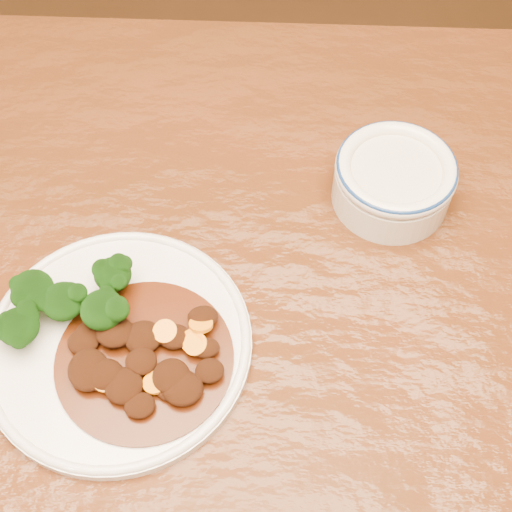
{
  "coord_description": "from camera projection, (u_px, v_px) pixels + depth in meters",
  "views": [
    {
      "loc": [
        -0.02,
        -0.28,
        1.34
      ],
      "look_at": [
        0.01,
        0.09,
        0.77
      ],
      "focal_mm": 50.0,
      "sensor_mm": 36.0,
      "label": 1
    }
  ],
  "objects": [
    {
      "name": "dining_table",
      "position": [
        252.0,
        384.0,
        0.71
      ],
      "size": [
        1.61,
        1.09,
        0.75
      ],
      "rotation": [
        0.0,
        0.0,
        -0.13
      ],
      "color": "#4E220D",
      "rests_on": "ground"
    },
    {
      "name": "dinner_plate",
      "position": [
        118.0,
        344.0,
        0.64
      ],
      "size": [
        0.24,
        0.24,
        0.02
      ],
      "rotation": [
        0.0,
        0.0,
        -0.34
      ],
      "color": "white",
      "rests_on": "dining_table"
    },
    {
      "name": "broccoli_florets",
      "position": [
        65.0,
        301.0,
        0.63
      ],
      "size": [
        0.12,
        0.08,
        0.04
      ],
      "color": "#5B8A47",
      "rests_on": "dinner_plate"
    },
    {
      "name": "mince_stew",
      "position": [
        138.0,
        361.0,
        0.62
      ],
      "size": [
        0.16,
        0.16,
        0.02
      ],
      "color": "#461B07",
      "rests_on": "dinner_plate"
    },
    {
      "name": "dip_bowl",
      "position": [
        394.0,
        179.0,
        0.71
      ],
      "size": [
        0.12,
        0.12,
        0.05
      ],
      "rotation": [
        0.0,
        0.0,
        -0.41
      ],
      "color": "silver",
      "rests_on": "dining_table"
    }
  ]
}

